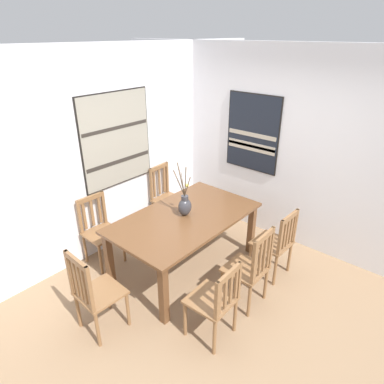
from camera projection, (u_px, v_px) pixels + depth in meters
The scene contains 13 objects.
ground_plane at pixel (209, 303), 3.87m from camera, with size 6.40×6.40×0.03m, color #8E7051.
wall_back at pixel (99, 155), 4.38m from camera, with size 6.40×0.12×2.70m, color silver.
wall_side at pixel (296, 151), 4.55m from camera, with size 0.12×6.40×2.70m, color silver.
dining_table at pixel (185, 223), 4.18m from camera, with size 1.85×1.08×0.76m.
centerpiece_vase at pixel (185, 205), 4.11m from camera, with size 0.18×0.26×0.68m.
chair_0 at pixel (166, 196), 5.24m from camera, with size 0.44×0.44×0.97m.
chair_1 at pixel (216, 300), 3.25m from camera, with size 0.43×0.43×0.88m.
chair_2 at pixel (276, 242), 4.12m from camera, with size 0.43×0.43×0.91m.
chair_3 at pixel (250, 267), 3.66m from camera, with size 0.43×0.43×0.97m.
chair_4 at pixel (94, 292), 3.31m from camera, with size 0.44×0.44×0.97m.
chair_5 at pixel (100, 230), 4.39m from camera, with size 0.43×0.43×0.92m.
painting_on_back_wall at pixel (116, 140), 4.44m from camera, with size 1.09×0.05×1.24m.
painting_on_side_wall at pixel (253, 133), 4.83m from camera, with size 0.05×0.84×1.11m.
Camera 1 is at (-2.35, -1.78, 2.81)m, focal length 31.52 mm.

